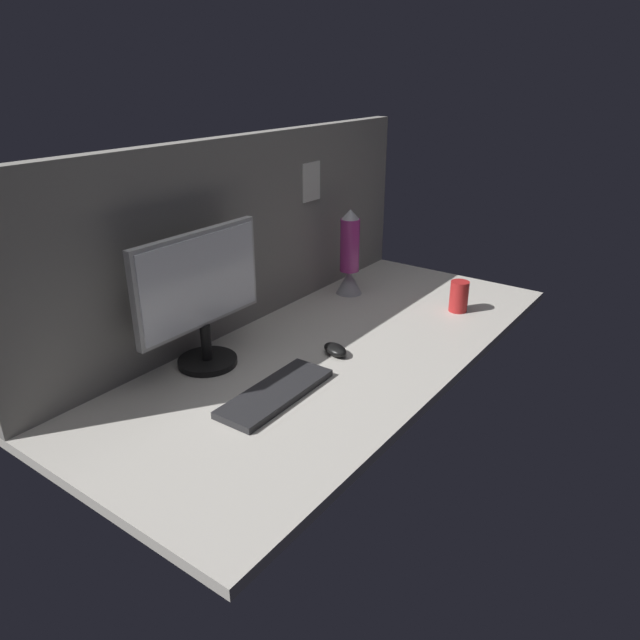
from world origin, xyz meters
TOP-DOWN VIEW (x-y plane):
  - ground_plane at (0.00, 0.00)cm, footprint 180.00×80.00cm
  - cubicle_wall_back at (0.04, 37.50)cm, footprint 180.00×5.50cm
  - monitor at (-32.53, 25.13)cm, footprint 45.99×18.00cm
  - keyboard at (-34.96, -4.58)cm, footprint 37.24×13.69cm
  - mouse at (-4.42, -3.43)cm, footprint 8.63×10.96cm
  - mug_red_plastic at (51.92, -19.90)cm, footprint 6.77×6.77cm
  - lava_lamp at (43.88, 23.18)cm, footprint 10.34×10.34cm

SIDE VIEW (x-z plane):
  - ground_plane at x=0.00cm, z-range -3.00..0.00cm
  - keyboard at x=-34.96cm, z-range 0.00..2.00cm
  - mouse at x=-4.42cm, z-range 0.00..3.40cm
  - mug_red_plastic at x=51.92cm, z-range 0.00..11.53cm
  - lava_lamp at x=43.88cm, z-range -2.72..31.12cm
  - monitor at x=-32.53cm, z-range 2.53..43.72cm
  - cubicle_wall_back at x=0.04cm, z-range 0.01..63.76cm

